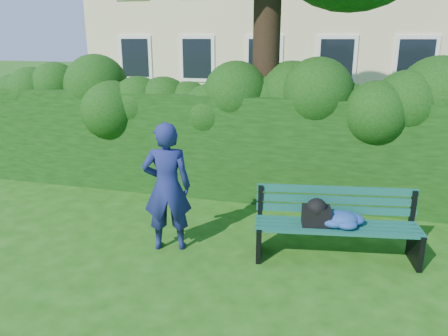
# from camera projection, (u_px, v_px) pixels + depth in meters

# --- Properties ---
(ground) EXTENTS (80.00, 80.00, 0.00)m
(ground) POSITION_uv_depth(u_px,v_px,m) (212.00, 247.00, 5.92)
(ground) COLOR #1D4E0E
(ground) RESTS_ON ground
(hedge) EXTENTS (10.00, 1.00, 1.80)m
(hedge) POSITION_uv_depth(u_px,v_px,m) (248.00, 146.00, 7.69)
(hedge) COLOR #0F330B
(hedge) RESTS_ON ground
(park_bench) EXTENTS (2.10, 0.88, 0.89)m
(park_bench) POSITION_uv_depth(u_px,v_px,m) (335.00, 222.00, 5.51)
(park_bench) COLOR #0E473C
(park_bench) RESTS_ON ground
(man_reading) EXTENTS (0.73, 0.59, 1.72)m
(man_reading) POSITION_uv_depth(u_px,v_px,m) (167.00, 187.00, 5.68)
(man_reading) COLOR navy
(man_reading) RESTS_ON ground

